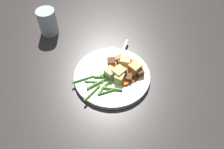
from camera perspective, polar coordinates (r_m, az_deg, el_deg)
ground_plane at (r=0.75m, az=0.00°, el=-0.74°), size 3.00×3.00×0.00m
dinner_plate at (r=0.75m, az=0.00°, el=-0.37°), size 0.25×0.25×0.02m
stew_sauce at (r=0.75m, az=2.99°, el=1.09°), size 0.12×0.12×0.00m
carrot_slice_0 at (r=0.78m, az=1.91°, el=4.10°), size 0.04×0.04×0.01m
carrot_slice_1 at (r=0.74m, az=4.29°, el=0.29°), size 0.04×0.04×0.01m
carrot_slice_2 at (r=0.75m, az=0.02°, el=1.86°), size 0.04×0.04×0.01m
carrot_slice_3 at (r=0.72m, az=3.06°, el=-1.66°), size 0.04×0.04×0.01m
carrot_slice_4 at (r=0.77m, az=5.67°, el=2.75°), size 0.04×0.04×0.01m
carrot_slice_5 at (r=0.75m, az=1.49°, el=1.47°), size 0.04×0.04×0.01m
carrot_slice_6 at (r=0.77m, az=4.43°, el=2.81°), size 0.04×0.04×0.01m
potato_chunk_0 at (r=0.74m, az=5.82°, el=1.58°), size 0.04×0.04×0.03m
potato_chunk_1 at (r=0.71m, az=1.78°, el=-1.02°), size 0.04×0.04×0.03m
potato_chunk_2 at (r=0.72m, az=1.78°, el=0.39°), size 0.04×0.04×0.03m
potato_chunk_3 at (r=0.76m, az=3.41°, el=3.41°), size 0.05×0.05×0.03m
potato_chunk_4 at (r=0.72m, az=-0.24°, el=0.26°), size 0.03×0.04×0.03m
meat_chunk_0 at (r=0.76m, az=1.99°, el=3.12°), size 0.02×0.03×0.02m
meat_chunk_1 at (r=0.73m, az=2.83°, el=0.53°), size 0.04×0.04×0.03m
meat_chunk_2 at (r=0.72m, az=4.25°, el=-0.82°), size 0.03×0.03×0.02m
meat_chunk_3 at (r=0.76m, az=-0.16°, el=3.18°), size 0.04×0.04×0.02m
meat_chunk_4 at (r=0.74m, az=6.95°, el=0.69°), size 0.03×0.03×0.02m
green_bean_0 at (r=0.72m, az=-4.55°, el=-1.83°), size 0.05×0.05×0.01m
green_bean_1 at (r=0.71m, az=-3.52°, el=-2.08°), size 0.08×0.02×0.01m
green_bean_2 at (r=0.73m, az=-2.19°, el=-0.62°), size 0.05×0.05×0.01m
green_bean_3 at (r=0.69m, az=-1.40°, el=-4.44°), size 0.06×0.03×0.01m
green_bean_4 at (r=0.74m, az=-0.92°, el=0.94°), size 0.07×0.01×0.01m
green_bean_5 at (r=0.72m, az=-0.49°, el=-1.61°), size 0.08×0.02×0.01m
green_bean_6 at (r=0.69m, az=-5.02°, el=-4.60°), size 0.07×0.02×0.01m
green_bean_7 at (r=0.70m, az=0.02°, el=-3.61°), size 0.05×0.06×0.01m
green_bean_8 at (r=0.73m, az=-7.23°, el=-1.17°), size 0.08×0.03×0.01m
green_bean_9 at (r=0.73m, az=-1.18°, el=-0.20°), size 0.04×0.04×0.01m
green_bean_10 at (r=0.71m, az=-1.71°, el=-2.77°), size 0.07×0.03×0.01m
fork at (r=0.79m, az=2.16°, el=4.48°), size 0.16×0.11×0.00m
water_glass at (r=0.92m, az=-15.95°, el=12.67°), size 0.07×0.07×0.10m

